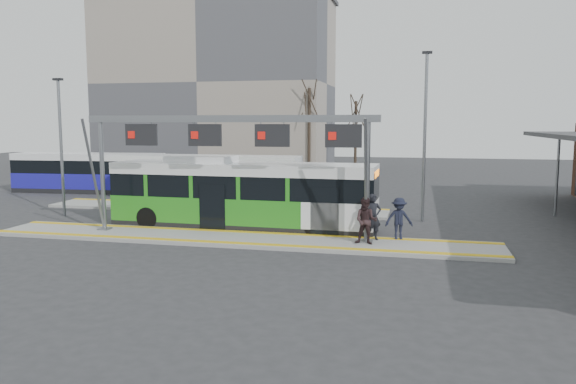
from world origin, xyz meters
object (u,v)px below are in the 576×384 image
hero_bus (242,196)px  passenger_a (373,217)px  passenger_c (399,219)px  gantry (230,140)px  passenger_b (366,221)px

hero_bus → passenger_a: 6.64m
hero_bus → passenger_a: hero_bus is taller
passenger_c → hero_bus: bearing=154.5°
gantry → passenger_b: bearing=-3.7°
gantry → passenger_b: 6.69m
passenger_a → passenger_c: bearing=-10.8°
passenger_b → passenger_c: passenger_b is taller
hero_bus → passenger_b: (6.12, -2.84, -0.48)m
hero_bus → passenger_b: hero_bus is taller
gantry → passenger_b: size_ratio=6.84×
passenger_a → passenger_b: passenger_a is taller
gantry → passenger_a: size_ratio=6.72×
gantry → passenger_a: 6.88m
hero_bus → passenger_b: bearing=-23.6°
hero_bus → gantry: bearing=-82.6°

